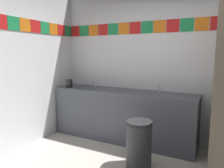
{
  "coord_description": "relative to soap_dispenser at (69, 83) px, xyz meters",
  "views": [
    {
      "loc": [
        0.72,
        -1.75,
        1.52
      ],
      "look_at": [
        -0.79,
        1.18,
        1.03
      ],
      "focal_mm": 33.66,
      "sensor_mm": 36.0,
      "label": 1
    }
  ],
  "objects": [
    {
      "name": "trash_bin",
      "position": [
        1.59,
        -0.55,
        -0.64
      ],
      "size": [
        0.35,
        0.35,
        0.63
      ],
      "color": "#333338",
      "rests_on": "ground_plane"
    },
    {
      "name": "faucet_left",
      "position": [
        0.4,
        0.25,
        -0.03
      ],
      "size": [
        0.04,
        0.1,
        0.14
      ],
      "color": "silver",
      "rests_on": "vanity_counter"
    },
    {
      "name": "soap_dispenser",
      "position": [
        0.0,
        0.0,
        0.0
      ],
      "size": [
        0.09,
        0.09,
        0.16
      ],
      "color": "black",
      "rests_on": "vanity_counter"
    },
    {
      "name": "wall_back",
      "position": [
        1.78,
        0.48,
        0.45
      ],
      "size": [
        4.09,
        0.09,
        2.81
      ],
      "color": "silver",
      "rests_on": "ground_plane"
    },
    {
      "name": "vanity_counter",
      "position": [
        1.03,
        0.16,
        -0.51
      ],
      "size": [
        2.49,
        0.56,
        0.88
      ],
      "color": "#4C515B",
      "rests_on": "ground_plane"
    },
    {
      "name": "faucet_right",
      "position": [
        1.65,
        0.25,
        -0.03
      ],
      "size": [
        0.04,
        0.1,
        0.14
      ],
      "color": "silver",
      "rests_on": "vanity_counter"
    }
  ]
}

